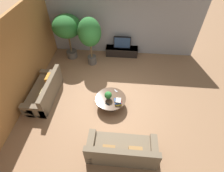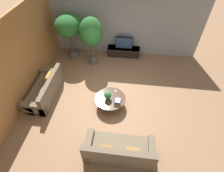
% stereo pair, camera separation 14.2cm
% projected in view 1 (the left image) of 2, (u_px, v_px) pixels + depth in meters
% --- Properties ---
extents(ground_plane, '(24.00, 24.00, 0.00)m').
position_uv_depth(ground_plane, '(112.00, 98.00, 6.81)').
color(ground_plane, '#8C6647').
extents(back_wall_stone, '(7.40, 0.12, 3.00)m').
position_uv_depth(back_wall_stone, '(118.00, 23.00, 8.02)').
color(back_wall_stone, '#939399').
rests_on(back_wall_stone, ground).
extents(side_wall_left, '(0.12, 7.40, 3.00)m').
position_uv_depth(side_wall_left, '(19.00, 60.00, 6.09)').
color(side_wall_left, '#B2753D').
rests_on(side_wall_left, ground).
extents(media_console, '(1.58, 0.50, 0.42)m').
position_uv_depth(media_console, '(122.00, 51.00, 8.69)').
color(media_console, black).
rests_on(media_console, ground).
extents(television, '(0.82, 0.13, 0.60)m').
position_uv_depth(television, '(122.00, 43.00, 8.34)').
color(television, black).
rests_on(television, media_console).
extents(coffee_table, '(1.10, 1.10, 0.39)m').
position_uv_depth(coffee_table, '(111.00, 100.00, 6.39)').
color(coffee_table, black).
rests_on(coffee_table, ground).
extents(couch_by_wall, '(0.84, 2.02, 0.84)m').
position_uv_depth(couch_by_wall, '(45.00, 91.00, 6.68)').
color(couch_by_wall, brown).
rests_on(couch_by_wall, ground).
extents(couch_near_entry, '(2.02, 0.84, 0.84)m').
position_uv_depth(couch_near_entry, '(122.00, 150.00, 5.05)').
color(couch_near_entry, brown).
rests_on(couch_near_entry, ground).
extents(potted_palm_tall, '(1.27, 1.27, 2.11)m').
position_uv_depth(potted_palm_tall, '(67.00, 28.00, 7.64)').
color(potted_palm_tall, '#514C47').
rests_on(potted_palm_tall, ground).
extents(potted_palm_corner, '(0.98, 0.98, 2.22)m').
position_uv_depth(potted_palm_corner, '(90.00, 34.00, 7.29)').
color(potted_palm_corner, '#514C47').
rests_on(potted_palm_corner, ground).
extents(potted_plant_tabletop, '(0.26, 0.26, 0.33)m').
position_uv_depth(potted_plant_tabletop, '(108.00, 95.00, 6.16)').
color(potted_plant_tabletop, '#514C47').
rests_on(potted_plant_tabletop, coffee_table).
extents(book_stack, '(0.30, 0.34, 0.15)m').
position_uv_depth(book_stack, '(118.00, 101.00, 6.12)').
color(book_stack, gold).
rests_on(book_stack, coffee_table).
extents(remote_black, '(0.16, 0.12, 0.02)m').
position_uv_depth(remote_black, '(107.00, 104.00, 6.11)').
color(remote_black, black).
rests_on(remote_black, coffee_table).
extents(remote_silver, '(0.14, 0.14, 0.02)m').
position_uv_depth(remote_silver, '(116.00, 91.00, 6.55)').
color(remote_silver, gray).
rests_on(remote_silver, coffee_table).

